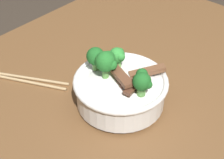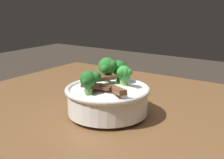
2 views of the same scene
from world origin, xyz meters
TOP-DOWN VIEW (x-y plane):
  - rice_bowl at (-0.14, -0.05)m, footprint 0.20×0.20m
  - chopsticks_pair at (-0.37, -0.14)m, footprint 0.22×0.12m

SIDE VIEW (x-z plane):
  - chopsticks_pair at x=-0.37m, z-range 0.81..0.81m
  - rice_bowl at x=-0.14m, z-range 0.79..0.92m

